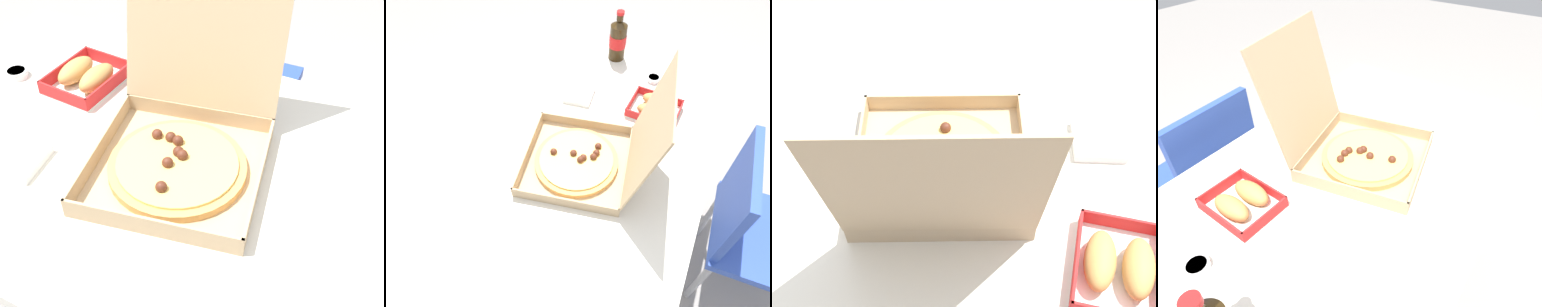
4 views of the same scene
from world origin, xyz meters
The scene contains 7 objects.
dining_table centered at (0.00, 0.00, 0.66)m, with size 1.35×0.83×0.74m.
chair centered at (-0.12, 0.65, 0.48)m, with size 0.42×0.42×0.83m.
pizza_box_open centered at (0.05, 0.02, 0.79)m, with size 0.43×0.49×0.38m.
bread_side_box centered at (-0.30, 0.15, 0.77)m, with size 0.16×0.20×0.06m.
paper_menu centered at (0.49, -0.13, 0.74)m, with size 0.21×0.15×0.00m, color white.
napkin_pile centered at (-0.26, -0.15, 0.75)m, with size 0.11×0.11×0.02m, color white.
dipping_sauce_cup centered at (-0.48, 0.10, 0.75)m, with size 0.06×0.06×0.02m.
Camera 1 is at (0.43, -0.67, 1.49)m, focal length 47.44 mm.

